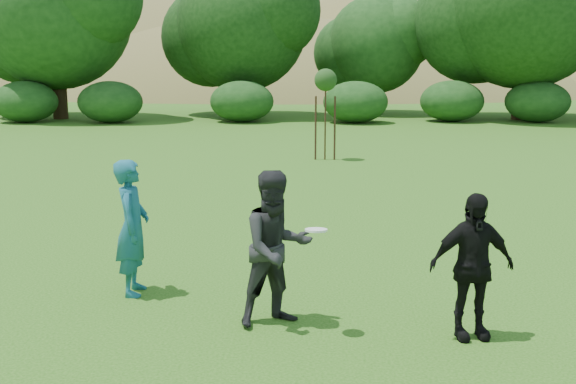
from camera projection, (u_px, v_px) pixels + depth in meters
name	position (u px, v px, depth m)	size (l,w,h in m)	color
ground	(273.00, 322.00, 9.21)	(120.00, 120.00, 0.00)	#19470C
player_teal	(132.00, 227.00, 10.12)	(0.70, 0.46, 1.93)	#17576B
player_grey	(276.00, 248.00, 8.98)	(0.96, 0.74, 1.97)	black
player_black	(472.00, 266.00, 8.56)	(1.04, 0.43, 1.78)	black
frisbee	(316.00, 230.00, 8.59)	(0.27, 0.27, 0.04)	white
sapling	(326.00, 83.00, 22.37)	(0.70, 0.70, 2.85)	#3E2418
hillside	(320.00, 194.00, 78.59)	(150.00, 72.00, 52.00)	olive
tree_row	(384.00, 20.00, 36.16)	(53.92, 10.38, 9.62)	#3A2616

